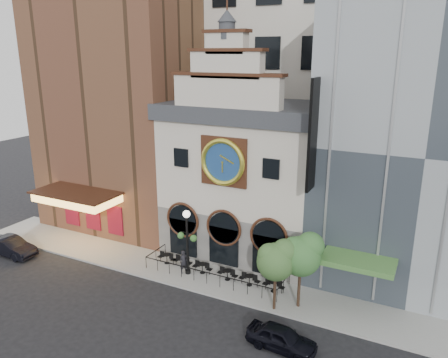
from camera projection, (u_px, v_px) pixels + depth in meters
ground at (198, 293)px, 30.23m from camera, size 120.00×120.00×0.00m
sidewalk at (215, 277)px, 32.35m from camera, size 44.00×5.00×0.15m
clock_building at (246, 174)px, 35.06m from camera, size 12.60×8.78×18.65m
theater_building at (129, 91)px, 40.84m from camera, size 14.00×15.60×25.00m
retail_building at (430, 141)px, 30.33m from camera, size 14.00×14.40×20.00m
office_tower at (299, 9)px, 41.76m from camera, size 20.00×16.00×40.00m
cafe_railing at (215, 270)px, 32.20m from camera, size 10.60×2.60×0.90m
bistro_0 at (167, 258)px, 34.10m from camera, size 1.58×0.68×0.90m
bistro_1 at (183, 261)px, 33.51m from camera, size 1.58×0.68×0.90m
bistro_2 at (202, 267)px, 32.59m from camera, size 1.58×0.68×0.90m
bistro_3 at (227, 274)px, 31.63m from camera, size 1.58×0.68×0.90m
bistro_4 at (249, 279)px, 30.87m from camera, size 1.58×0.68×0.90m
bistro_5 at (274, 285)px, 30.08m from camera, size 1.58×0.68×0.90m
car_right at (282, 338)px, 24.44m from camera, size 4.13×1.90×1.37m
car_left at (11, 247)px, 35.74m from camera, size 4.63×1.63×1.52m
pedestrian at (184, 262)px, 32.53m from camera, size 0.74×0.77×1.78m
lamppost at (187, 235)px, 31.80m from camera, size 1.60×0.55×5.01m
tree_left at (277, 259)px, 27.21m from camera, size 2.50×2.41×4.82m
tree_right at (302, 253)px, 27.43m from camera, size 2.68×2.58×5.15m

